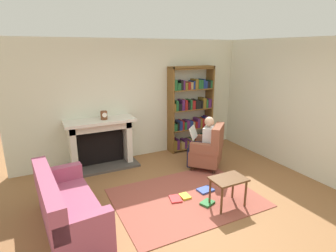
{
  "coord_description": "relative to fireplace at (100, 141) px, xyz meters",
  "views": [
    {
      "loc": [
        -2.13,
        -3.26,
        2.49
      ],
      "look_at": [
        0.1,
        1.2,
        1.05
      ],
      "focal_mm": 28.84,
      "sensor_mm": 36.0,
      "label": 1
    }
  ],
  "objects": [
    {
      "name": "seated_reader",
      "position": [
        1.93,
        -1.08,
        0.05
      ],
      "size": [
        0.58,
        0.58,
        1.14
      ],
      "rotation": [
        0.0,
        0.0,
        3.9
      ],
      "color": "silver",
      "rests_on": "ground"
    },
    {
      "name": "area_rug",
      "position": [
        0.98,
        -2.0,
        -0.56
      ],
      "size": [
        2.4,
        1.8,
        0.01
      ],
      "primitive_type": "cube",
      "color": "#9A4C3E",
      "rests_on": "ground"
    },
    {
      "name": "back_wall",
      "position": [
        0.98,
        0.25,
        0.78
      ],
      "size": [
        5.6,
        0.1,
        2.7
      ],
      "primitive_type": "cube",
      "color": "silver",
      "rests_on": "ground"
    },
    {
      "name": "bookshelf",
      "position": [
        2.29,
        0.03,
        0.44
      ],
      "size": [
        1.15,
        0.32,
        2.09
      ],
      "color": "brown",
      "rests_on": "ground"
    },
    {
      "name": "armchair_reading",
      "position": [
        2.02,
        -1.17,
        -0.14
      ],
      "size": [
        0.89,
        0.89,
        0.97
      ],
      "rotation": [
        0.0,
        0.0,
        3.9
      ],
      "color": "#331E14",
      "rests_on": "ground"
    },
    {
      "name": "mantel_clock",
      "position": [
        0.09,
        -0.1,
        0.59
      ],
      "size": [
        0.14,
        0.14,
        0.18
      ],
      "color": "brown",
      "rests_on": "fireplace"
    },
    {
      "name": "scattered_books",
      "position": [
        1.14,
        -2.07,
        -0.54
      ],
      "size": [
        0.89,
        0.62,
        0.04
      ],
      "color": "#267233",
      "rests_on": "area_rug"
    },
    {
      "name": "sofa_floral",
      "position": [
        -0.95,
        -1.97,
        -0.25
      ],
      "size": [
        0.85,
        1.75,
        0.85
      ],
      "rotation": [
        0.0,
        0.0,
        1.65
      ],
      "color": "#A44E6D",
      "rests_on": "ground"
    },
    {
      "name": "fireplace",
      "position": [
        0.0,
        0.0,
        0.0
      ],
      "size": [
        1.48,
        0.64,
        1.06
      ],
      "color": "#4C4742",
      "rests_on": "ground"
    },
    {
      "name": "side_table",
      "position": [
        1.45,
        -2.51,
        -0.15
      ],
      "size": [
        0.56,
        0.39,
        0.5
      ],
      "color": "brown",
      "rests_on": "ground"
    },
    {
      "name": "ground",
      "position": [
        0.98,
        -2.3,
        -0.57
      ],
      "size": [
        14.0,
        14.0,
        0.0
      ],
      "primitive_type": "plane",
      "color": "#916039"
    },
    {
      "name": "side_wall_right",
      "position": [
        3.63,
        -1.05,
        0.78
      ],
      "size": [
        0.1,
        5.2,
        2.7
      ],
      "primitive_type": "cube",
      "color": "silver",
      "rests_on": "ground"
    }
  ]
}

